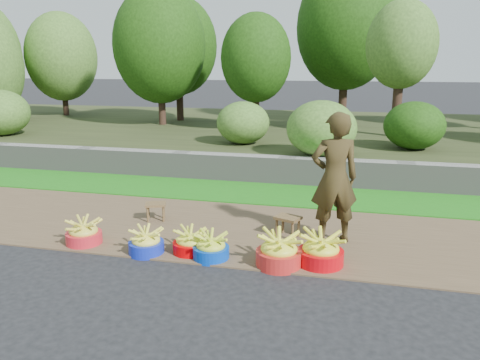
% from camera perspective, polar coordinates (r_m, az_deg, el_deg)
% --- Properties ---
extents(ground_plane, '(120.00, 120.00, 0.00)m').
position_cam_1_polar(ground_plane, '(5.58, -0.25, -10.86)').
color(ground_plane, black).
rests_on(ground_plane, ground).
extents(dirt_shoulder, '(80.00, 2.50, 0.02)m').
position_cam_1_polar(dirt_shoulder, '(6.71, 2.33, -6.39)').
color(dirt_shoulder, brown).
rests_on(dirt_shoulder, ground).
extents(grass_verge, '(80.00, 1.50, 0.04)m').
position_cam_1_polar(grass_verge, '(8.58, 4.96, -1.76)').
color(grass_verge, '#1E7815').
rests_on(grass_verge, ground).
extents(retaining_wall, '(80.00, 0.35, 0.55)m').
position_cam_1_polar(retaining_wall, '(9.33, 5.79, 1.14)').
color(retaining_wall, gray).
rests_on(retaining_wall, ground).
extents(earth_bank, '(80.00, 10.00, 0.50)m').
position_cam_1_polar(earth_bank, '(14.13, 8.57, 5.37)').
color(earth_bank, '#313A1C').
rests_on(earth_bank, ground).
extents(vegetation, '(34.27, 8.29, 4.86)m').
position_cam_1_polar(vegetation, '(14.09, 0.56, 15.39)').
color(vegetation, '#2F1F16').
rests_on(vegetation, earth_bank).
extents(basin_a, '(0.47, 0.47, 0.35)m').
position_cam_1_polar(basin_a, '(6.59, -18.52, -6.17)').
color(basin_a, red).
rests_on(basin_a, ground).
extents(basin_b, '(0.45, 0.45, 0.33)m').
position_cam_1_polar(basin_b, '(6.08, -11.37, -7.49)').
color(basin_b, '#1328BA').
rests_on(basin_b, ground).
extents(basin_c, '(0.44, 0.44, 0.33)m').
position_cam_1_polar(basin_c, '(6.00, -6.09, -7.60)').
color(basin_c, '#DB0004').
rests_on(basin_c, ground).
extents(basin_d, '(0.45, 0.45, 0.33)m').
position_cam_1_polar(basin_d, '(5.81, -3.56, -8.23)').
color(basin_d, '#043BBB').
rests_on(basin_d, ground).
extents(basin_e, '(0.55, 0.55, 0.41)m').
position_cam_1_polar(basin_e, '(5.62, 4.77, -8.69)').
color(basin_e, red).
rests_on(basin_e, ground).
extents(basin_f, '(0.55, 0.55, 0.41)m').
position_cam_1_polar(basin_f, '(5.70, 9.82, -8.54)').
color(basin_f, red).
rests_on(basin_f, ground).
extents(stool_left, '(0.37, 0.33, 0.27)m').
position_cam_1_polar(stool_left, '(7.22, -10.25, -3.22)').
color(stool_left, brown).
rests_on(stool_left, dirt_shoulder).
extents(stool_right, '(0.40, 0.35, 0.29)m').
position_cam_1_polar(stool_right, '(6.48, 5.85, -4.95)').
color(stool_right, brown).
rests_on(stool_right, dirt_shoulder).
extents(vendor_woman, '(0.73, 0.59, 1.74)m').
position_cam_1_polar(vendor_woman, '(6.24, 11.44, 0.23)').
color(vendor_woman, black).
rests_on(vendor_woman, dirt_shoulder).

